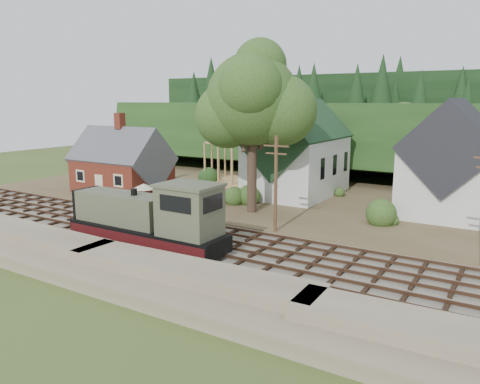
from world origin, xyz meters
The scene contains 18 objects.
ground centered at (0.00, 0.00, 0.00)m, with size 140.00×140.00×0.00m, color #384C1E.
embankment centered at (0.00, -8.50, 0.00)m, with size 64.00×5.00×1.60m, color #7F7259.
railroad_bed centered at (0.00, 0.00, 0.08)m, with size 64.00×11.00×0.16m, color #726B5B.
village_flat centered at (0.00, 18.00, 0.15)m, with size 64.00×26.00×0.30m, color brown.
hillside centered at (0.00, 42.00, 0.00)m, with size 70.00×28.00×8.00m, color #1E3F19.
ridge centered at (0.00, 58.00, 0.00)m, with size 80.00×20.00×12.00m, color black.
depot centered at (-16.00, 11.00, 3.21)m, with size 10.80×7.41×9.00m.
church centered at (2.00, 19.68, 5.18)m, with size 8.40×15.17×13.00m.
farmhouse centered at (18.00, 19.00, 4.87)m, with size 8.40×10.80×10.60m.
timber_frame centered at (-6.00, 22.00, 3.27)m, with size 8.20×6.20×6.99m.
lattice_tower centered at (-6.00, 28.00, 10.03)m, with size 3.20×3.20×12.12m.
big_tree centered at (2.17, 10.08, 10.22)m, with size 10.90×8.40×14.70m.
telegraph_pole_near centered at (7.00, 5.20, 4.25)m, with size 2.20×0.28×8.00m.
locomotive centered at (1.20, -3.00, 2.23)m, with size 12.75×3.19×5.08m.
car_blue centered at (-9.16, 10.05, 0.89)m, with size 1.40×3.49×1.19m, color #6191D0.
car_green centered at (-19.81, 9.70, 0.86)m, with size 1.18×3.38×1.11m, color #7BA673.
car_red centered at (18.12, 16.88, 0.85)m, with size 1.84×3.99×1.11m, color #AF0E24.
patio_set centered at (-7.48, 5.50, 2.43)m, with size 2.25×2.25×2.51m.
Camera 1 is at (23.82, -27.32, 10.72)m, focal length 35.00 mm.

